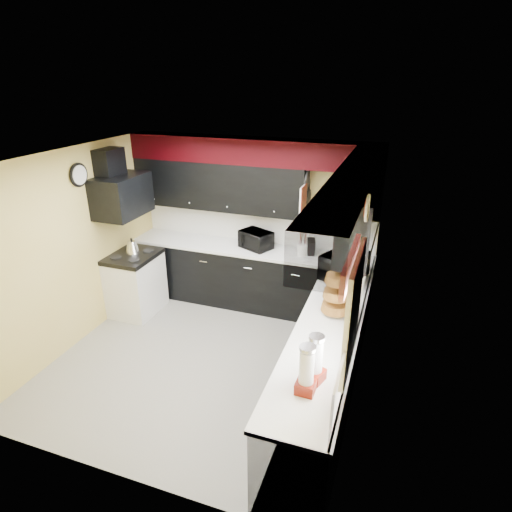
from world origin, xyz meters
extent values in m
plane|color=gray|center=(0.00, 0.00, 0.00)|extent=(3.60, 3.60, 0.00)
cube|color=#E0C666|center=(0.00, 1.80, 1.25)|extent=(3.60, 0.06, 2.50)
cube|color=#E0C666|center=(1.80, 0.00, 1.25)|extent=(0.06, 3.60, 2.50)
cube|color=#E0C666|center=(-1.80, 0.00, 1.25)|extent=(0.06, 3.60, 2.50)
cube|color=white|center=(0.00, 0.00, 2.50)|extent=(3.60, 3.60, 0.06)
cube|color=black|center=(0.00, 1.50, 0.45)|extent=(3.60, 0.60, 0.90)
cube|color=black|center=(1.50, -0.30, 0.45)|extent=(0.60, 3.00, 0.90)
cube|color=white|center=(0.00, 1.50, 0.92)|extent=(3.62, 0.64, 0.04)
cube|color=white|center=(1.50, -0.30, 0.92)|extent=(0.64, 3.02, 0.04)
cube|color=white|center=(0.00, 1.79, 1.19)|extent=(3.60, 0.02, 0.50)
cube|color=white|center=(1.79, 0.00, 1.19)|extent=(0.02, 3.60, 0.50)
cube|color=black|center=(-0.50, 1.62, 1.80)|extent=(2.60, 0.35, 0.70)
cube|color=black|center=(1.62, 0.90, 1.80)|extent=(0.35, 1.80, 0.70)
cube|color=black|center=(0.00, 1.62, 2.33)|extent=(3.60, 0.36, 0.35)
cube|color=black|center=(1.62, -0.18, 2.33)|extent=(0.36, 3.24, 0.35)
cube|color=white|center=(-1.50, 0.75, 0.43)|extent=(0.60, 0.75, 0.86)
cube|color=black|center=(-1.50, 0.75, 0.89)|extent=(0.62, 0.77, 0.06)
cube|color=black|center=(-1.55, 0.75, 1.78)|extent=(0.50, 0.78, 0.55)
cube|color=black|center=(-1.68, 0.75, 2.20)|extent=(0.24, 0.40, 0.40)
cube|color=red|center=(1.73, -0.90, 1.95)|extent=(0.04, 0.88, 0.20)
cube|color=white|center=(0.83, 1.30, 1.80)|extent=(0.03, 0.26, 0.35)
imported|color=black|center=(0.10, 1.52, 1.07)|extent=(0.56, 0.52, 0.26)
imported|color=black|center=(1.47, 0.96, 1.10)|extent=(0.60, 0.70, 0.32)
cylinder|color=white|center=(0.82, 1.48, 1.02)|extent=(0.21, 0.21, 0.17)
cube|color=black|center=(0.92, 1.52, 1.06)|extent=(0.15, 0.18, 0.24)
camera|label=1|loc=(2.03, -3.98, 3.31)|focal=30.00mm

